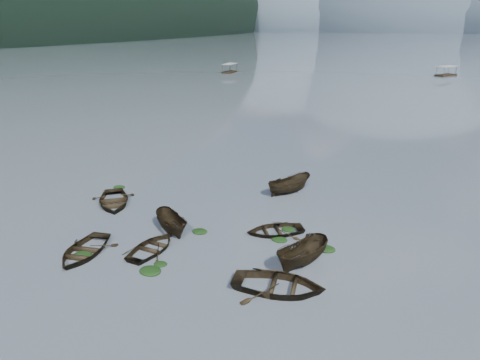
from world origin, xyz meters
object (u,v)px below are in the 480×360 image
at_px(rowboat_0, 84,254).
at_px(pontoon_centre, 446,76).
at_px(pontoon_left, 230,73).
at_px(rowboat_3, 152,250).

bearing_deg(rowboat_0, pontoon_centre, 67.93).
distance_m(rowboat_0, pontoon_left, 104.17).
relative_size(rowboat_3, pontoon_centre, 0.61).
xyz_separation_m(rowboat_3, pontoon_centre, (17.57, 112.71, 0.00)).
xyz_separation_m(rowboat_3, pontoon_left, (-39.78, 95.57, 0.00)).
relative_size(rowboat_0, rowboat_3, 1.14).
xyz_separation_m(rowboat_0, pontoon_centre, (21.22, 114.85, 0.00)).
bearing_deg(pontoon_centre, pontoon_left, -130.21).
height_order(rowboat_0, pontoon_left, pontoon_left).
bearing_deg(pontoon_left, rowboat_0, -72.66).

